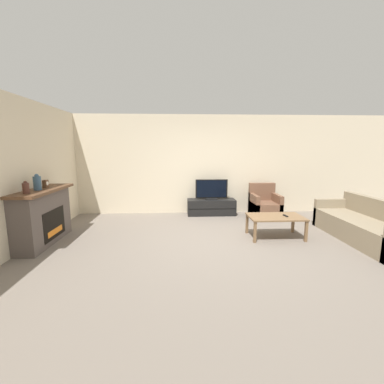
{
  "coord_description": "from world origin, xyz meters",
  "views": [
    {
      "loc": [
        -0.72,
        -4.73,
        1.77
      ],
      "look_at": [
        -0.45,
        0.8,
        0.85
      ],
      "focal_mm": 24.0,
      "sensor_mm": 36.0,
      "label": 1
    }
  ],
  "objects": [
    {
      "name": "armchair",
      "position": [
        1.54,
        1.82,
        0.28
      ],
      "size": [
        0.7,
        0.76,
        0.87
      ],
      "color": "brown",
      "rests_on": "ground"
    },
    {
      "name": "remote",
      "position": [
        1.41,
        0.17,
        0.45
      ],
      "size": [
        0.06,
        0.15,
        0.02
      ],
      "rotation": [
        0.0,
        0.0,
        0.12
      ],
      "color": "black",
      "rests_on": "coffee_table"
    },
    {
      "name": "mantel_vase_left",
      "position": [
        -3.28,
        -0.37,
        1.14
      ],
      "size": [
        0.1,
        0.1,
        0.21
      ],
      "color": "#512D23",
      "rests_on": "fireplace"
    },
    {
      "name": "fireplace",
      "position": [
        -3.3,
        0.11,
        0.53
      ],
      "size": [
        0.51,
        1.59,
        1.04
      ],
      "color": "#564C47",
      "rests_on": "ground"
    },
    {
      "name": "couch",
      "position": [
        2.92,
        -0.08,
        0.27
      ],
      "size": [
        0.86,
        2.18,
        0.8
      ],
      "color": "gray",
      "rests_on": "ground"
    },
    {
      "name": "mantel_vase_centre_left",
      "position": [
        -3.28,
        -0.01,
        1.18
      ],
      "size": [
        0.13,
        0.13,
        0.29
      ],
      "color": "#385670",
      "rests_on": "fireplace"
    },
    {
      "name": "ground_plane",
      "position": [
        0.0,
        0.0,
        0.0
      ],
      "size": [
        24.0,
        24.0,
        0.0
      ],
      "primitive_type": "plane",
      "color": "slate"
    },
    {
      "name": "wall_left",
      "position": [
        -3.53,
        0.0,
        1.35
      ],
      "size": [
        0.06,
        12.0,
        2.7
      ],
      "color": "beige",
      "rests_on": "ground"
    },
    {
      "name": "wall_back",
      "position": [
        0.0,
        2.38,
        1.35
      ],
      "size": [
        12.0,
        0.06,
        2.7
      ],
      "color": "beige",
      "rests_on": "ground"
    },
    {
      "name": "coffee_table",
      "position": [
        1.22,
        0.2,
        0.39
      ],
      "size": [
        1.08,
        0.66,
        0.44
      ],
      "color": "brown",
      "rests_on": "ground"
    },
    {
      "name": "tv",
      "position": [
        0.15,
        2.08,
        0.68
      ],
      "size": [
        0.87,
        0.18,
        0.55
      ],
      "color": "black",
      "rests_on": "tv_stand"
    },
    {
      "name": "mantel_clock",
      "position": [
        -3.28,
        0.27,
        1.12
      ],
      "size": [
        0.08,
        0.11,
        0.15
      ],
      "color": "brown",
      "rests_on": "fireplace"
    },
    {
      "name": "tv_stand",
      "position": [
        0.15,
        2.08,
        0.21
      ],
      "size": [
        1.3,
        0.45,
        0.43
      ],
      "color": "black",
      "rests_on": "ground"
    }
  ]
}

